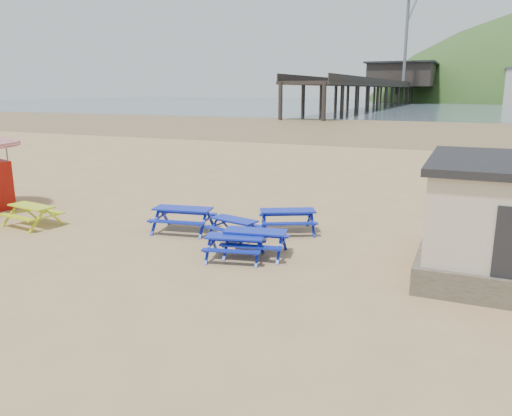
% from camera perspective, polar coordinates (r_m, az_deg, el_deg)
% --- Properties ---
extents(ground, '(400.00, 400.00, 0.00)m').
position_cam_1_polar(ground, '(16.56, -6.26, -4.06)').
color(ground, tan).
rests_on(ground, ground).
extents(wet_sand, '(400.00, 400.00, 0.00)m').
position_cam_1_polar(wet_sand, '(69.33, 16.96, 8.74)').
color(wet_sand, olive).
rests_on(wet_sand, ground).
extents(sea, '(400.00, 400.00, 0.00)m').
position_cam_1_polar(sea, '(183.94, 21.28, 10.97)').
color(sea, '#465864').
rests_on(sea, ground).
extents(picnic_table_blue_a, '(1.90, 1.66, 0.69)m').
position_cam_1_polar(picnic_table_blue_a, '(16.95, -2.48, -2.37)').
color(picnic_table_blue_a, '#1E15AD').
rests_on(picnic_table_blue_a, ground).
extents(picnic_table_blue_b, '(2.30, 1.98, 0.86)m').
position_cam_1_polar(picnic_table_blue_b, '(17.95, -8.32, -1.32)').
color(picnic_table_blue_b, '#1E15AD').
rests_on(picnic_table_blue_b, ground).
extents(picnic_table_blue_c, '(2.42, 2.25, 0.81)m').
position_cam_1_polar(picnic_table_blue_c, '(17.70, 3.62, -1.49)').
color(picnic_table_blue_c, '#1E15AD').
rests_on(picnic_table_blue_c, ground).
extents(picnic_table_blue_d, '(2.11, 1.81, 0.78)m').
position_cam_1_polar(picnic_table_blue_d, '(15.23, -0.05, -3.99)').
color(picnic_table_blue_d, '#1E15AD').
rests_on(picnic_table_blue_d, ground).
extents(picnic_table_blue_e, '(1.98, 1.74, 0.72)m').
position_cam_1_polar(picnic_table_blue_e, '(14.91, -2.41, -4.52)').
color(picnic_table_blue_e, '#1E15AD').
rests_on(picnic_table_blue_e, ground).
extents(picnic_table_yellow, '(2.06, 1.76, 0.78)m').
position_cam_1_polar(picnic_table_yellow, '(20.25, -24.21, -0.79)').
color(picnic_table_yellow, '#AED40A').
rests_on(picnic_table_yellow, ground).
extents(pier, '(24.00, 220.00, 39.29)m').
position_cam_1_polar(pier, '(193.67, 16.09, 13.04)').
color(pier, black).
rests_on(pier, ground).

